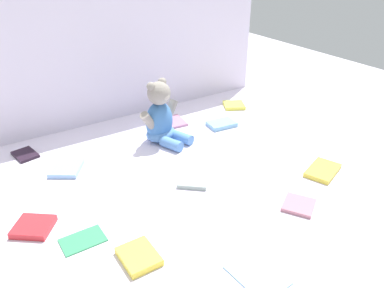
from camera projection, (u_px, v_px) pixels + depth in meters
name	position (u px, v px, depth m)	size (l,w,h in m)	color
ground_plane	(175.00, 158.00, 1.40)	(3.20, 3.20, 0.00)	silver
backdrop_drape	(118.00, 51.00, 1.60)	(1.41, 0.03, 0.58)	silver
teddy_bear	(161.00, 119.00, 1.48)	(0.20, 0.21, 0.25)	#3F72B2
book_case_0	(323.00, 170.00, 1.31)	(0.09, 0.14, 0.02)	yellow
book_case_1	(174.00, 121.00, 1.66)	(0.08, 0.12, 0.01)	#A96F8F
book_case_2	(66.00, 169.00, 1.32)	(0.10, 0.11, 0.02)	#85B2E6
book_case_3	(83.00, 240.00, 1.01)	(0.08, 0.11, 0.01)	#338E5B
book_case_4	(222.00, 124.00, 1.63)	(0.08, 0.11, 0.02)	#75B0DA
book_case_5	(25.00, 155.00, 1.41)	(0.07, 0.10, 0.01)	black
book_case_6	(193.00, 181.00, 1.25)	(0.08, 0.10, 0.01)	#96A6A1
book_case_7	(34.00, 227.00, 1.05)	(0.10, 0.09, 0.02)	red
book_case_8	(257.00, 275.00, 0.91)	(0.10, 0.14, 0.01)	#88B8DB
book_case_9	(234.00, 105.00, 1.81)	(0.09, 0.09, 0.02)	#DBD642
book_case_10	(299.00, 205.00, 1.14)	(0.09, 0.09, 0.01)	#B36E7F
book_case_11	(139.00, 256.00, 0.95)	(0.09, 0.11, 0.02)	yellow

